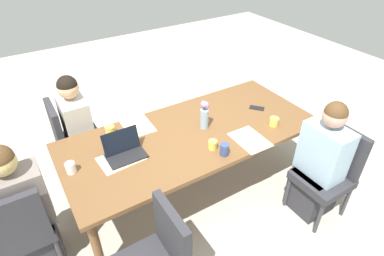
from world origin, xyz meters
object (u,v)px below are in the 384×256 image
Objects in this scene: flower_vase at (204,113)px; laptop_head_left_left_mid at (125,151)px; person_near_left_near at (319,166)px; coffee_mug_far_left at (110,131)px; chair_head_left_left_mid at (20,229)px; coffee_mug_near_right at (224,150)px; chair_near_left_near at (330,169)px; chair_far_left_far at (71,137)px; phone_black at (257,108)px; coffee_mug_centre_left at (274,122)px; person_head_left_left_mid at (26,216)px; dining_table at (192,138)px; coffee_mug_near_left at (213,145)px; coffee_mug_centre_right at (71,168)px; person_far_left_far at (80,135)px.

laptop_head_left_left_mid is (-0.80, 0.01, -0.11)m from flower_vase.
person_near_left_near is 1.94m from coffee_mug_far_left.
coffee_mug_near_right is at bearing -11.27° from chair_head_left_left_mid.
chair_near_left_near is 9.63× the size of coffee_mug_far_left.
chair_head_left_left_mid is at bearing -153.18° from coffee_mug_far_left.
chair_far_left_far is at bearing 141.57° from flower_vase.
coffee_mug_near_right is 0.86m from phone_black.
chair_head_left_left_mid is 0.96m from laptop_head_left_left_mid.
phone_black is (0.07, 0.32, -0.04)m from coffee_mug_centre_left.
chair_near_left_near is 0.75× the size of person_head_left_left_mid.
chair_near_left_near reaches higher than dining_table.
coffee_mug_near_left reaches higher than dining_table.
person_near_left_near is at bearing -49.30° from flower_vase.
person_head_left_left_mid reaches higher than coffee_mug_near_right.
coffee_mug_centre_left is at bearing -1.40° from coffee_mug_near_left.
flower_vase is (0.14, 0.01, 0.22)m from dining_table.
chair_far_left_far reaches higher than coffee_mug_near_left.
laptop_head_left_left_mid is at bearing 179.56° from flower_vase.
coffee_mug_centre_right is (-1.16, 0.46, -0.01)m from coffee_mug_near_right.
person_head_left_left_mid is at bearing 51.24° from chair_head_left_left_mid.
person_head_left_left_mid reaches higher than coffee_mug_centre_right.
coffee_mug_far_left is (-1.52, 1.18, 0.25)m from person_near_left_near.
coffee_mug_far_left is at bearing 153.93° from coffee_mug_centre_left.
coffee_mug_near_right reaches higher than coffee_mug_far_left.
chair_near_left_near is 0.75× the size of person_near_left_near.
person_head_left_left_mid is at bearing -122.59° from chair_far_left_far.
coffee_mug_centre_left reaches higher than coffee_mug_near_left.
chair_head_left_left_mid is 2.38m from phone_black.
flower_vase is 3.05× the size of coffee_mug_far_left.
coffee_mug_centre_left is (2.24, -0.30, 0.24)m from person_head_left_left_mid.
laptop_head_left_left_mid is at bearing 2.41° from person_head_left_left_mid.
coffee_mug_near_right reaches higher than coffee_mug_centre_right.
chair_near_left_near is at bearing -24.52° from coffee_mug_centre_right.
coffee_mug_near_right is (0.93, -1.23, 0.26)m from person_far_left_far.
coffee_mug_centre_right is (-1.83, 0.36, 0.01)m from coffee_mug_centre_left.
flower_vase is 3.31× the size of coffee_mug_centre_left.
dining_table is 0.26m from flower_vase.
flower_vase is 0.68m from phone_black.
person_far_left_far is 11.10× the size of coffee_mug_near_right.
coffee_mug_near_right is (-0.08, -0.43, -0.10)m from flower_vase.
chair_near_left_near is 6.00× the size of phone_black.
person_head_left_left_mid is at bearing -127.80° from person_far_left_far.
chair_far_left_far is 3.15× the size of flower_vase.
coffee_mug_centre_right is (-0.23, -0.76, 0.25)m from person_far_left_far.
coffee_mug_far_left is at bearing 24.38° from person_head_left_left_mid.
coffee_mug_centre_left is (2.30, -0.22, 0.27)m from chair_head_left_left_mid.
laptop_head_left_left_mid is 0.75m from coffee_mug_near_left.
person_head_left_left_mid is at bearing 165.72° from coffee_mug_near_right.
chair_far_left_far is (0.63, 0.96, 0.00)m from chair_head_left_left_mid.
coffee_mug_centre_right is (-2.03, 0.93, 0.28)m from chair_near_left_near.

